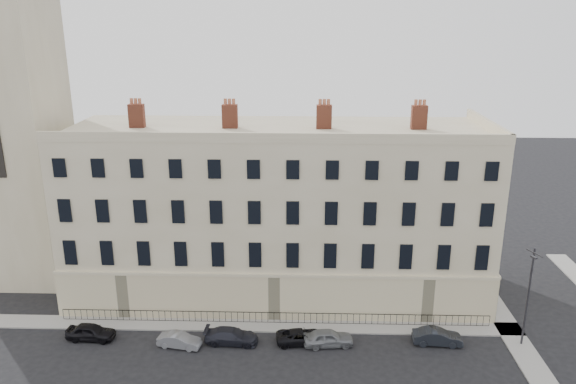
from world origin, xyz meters
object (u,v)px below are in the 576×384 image
(car_b, at_px, (179,340))
(car_e, at_px, (328,338))
(streetlamp, at_px, (528,293))
(car_c, at_px, (231,336))
(car_d, at_px, (301,337))
(car_f, at_px, (437,337))
(car_a, at_px, (91,332))

(car_b, xyz_separation_m, car_e, (11.35, 0.54, 0.10))
(car_e, distance_m, streetlamp, 15.32)
(car_c, height_order, car_d, car_c)
(car_b, relative_size, streetlamp, 0.41)
(car_d, distance_m, car_e, 2.10)
(car_e, bearing_deg, car_f, -93.92)
(car_b, bearing_deg, car_a, 93.35)
(car_b, relative_size, car_c, 0.80)
(car_a, bearing_deg, car_b, -93.28)
(car_d, distance_m, car_f, 10.48)
(car_c, bearing_deg, car_e, -87.70)
(car_b, relative_size, car_f, 0.89)
(car_a, height_order, streetlamp, streetlamp)
(car_c, relative_size, streetlamp, 0.51)
(car_a, relative_size, car_d, 0.98)
(streetlamp, bearing_deg, car_d, 157.25)
(car_d, distance_m, streetlamp, 17.36)
(car_c, bearing_deg, car_b, 102.38)
(car_d, bearing_deg, car_b, 88.14)
(car_d, bearing_deg, streetlamp, -96.53)
(car_c, relative_size, car_d, 1.08)
(car_e, bearing_deg, car_a, 82.24)
(car_c, distance_m, car_e, 7.45)
(car_b, xyz_separation_m, car_c, (3.90, 0.64, 0.05))
(car_c, distance_m, car_d, 5.37)
(car_b, distance_m, car_c, 3.95)
(car_b, bearing_deg, car_f, -77.20)
(car_c, xyz_separation_m, car_e, (7.45, -0.10, 0.05))
(car_a, distance_m, car_f, 26.89)
(car_d, relative_size, car_e, 1.01)
(car_a, bearing_deg, streetlamp, -86.46)
(car_a, height_order, car_b, car_a)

